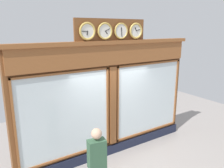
{
  "coord_description": "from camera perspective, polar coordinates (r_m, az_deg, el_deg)",
  "views": [
    {
      "loc": [
        3.24,
        5.0,
        3.61
      ],
      "look_at": [
        0.0,
        0.0,
        2.12
      ],
      "focal_mm": 35.84,
      "sensor_mm": 36.0,
      "label": 1
    }
  ],
  "objects": [
    {
      "name": "shop_facade",
      "position": [
        6.37,
        -0.61,
        -3.58
      ],
      "size": [
        5.51,
        0.42,
        3.85
      ],
      "color": "brown",
      "rests_on": "ground_plane"
    },
    {
      "name": "pedestrian",
      "position": [
        4.87,
        -3.84,
        -19.39
      ],
      "size": [
        0.39,
        0.27,
        1.69
      ],
      "color": "#1C2F21",
      "rests_on": "ground_plane"
    }
  ]
}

